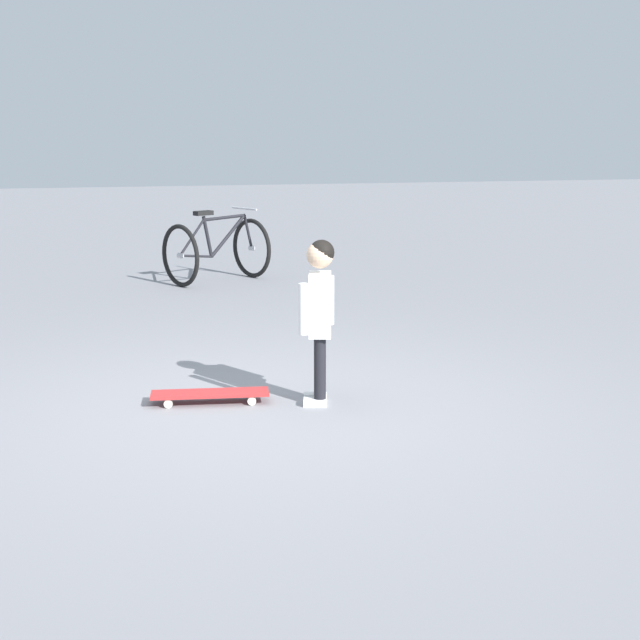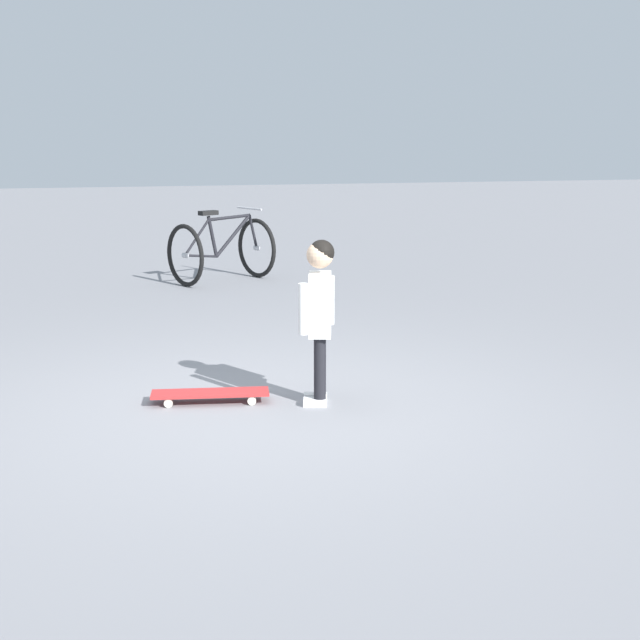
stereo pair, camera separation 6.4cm
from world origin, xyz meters
The scene contains 4 objects.
ground_plane centered at (0.00, 0.00, 0.00)m, with size 50.00×50.00×0.00m, color gray.
child_person centered at (0.47, 0.07, 0.66)m, with size 0.30×0.31×1.06m.
skateboard centered at (-0.21, 0.26, 0.06)m, with size 0.78×0.30×0.07m.
bicycle_near centered at (0.60, 5.12, 0.38)m, with size 1.28×1.12×0.85m.
Camera 2 is at (-0.95, -5.42, 1.71)m, focal length 51.36 mm.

